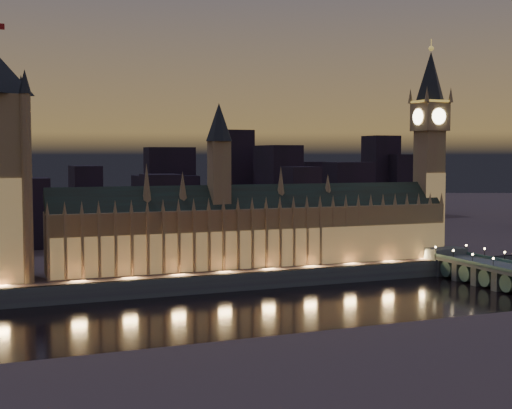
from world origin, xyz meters
name	(u,v)px	position (x,y,z in m)	size (l,w,h in m)	color
ground_plane	(295,307)	(0.00, 0.00, 0.00)	(2000.00, 2000.00, 0.00)	black
north_bank	(92,208)	(0.00, 520.00, 4.00)	(2000.00, 960.00, 8.00)	#4B3F43
embankment_wall	(257,281)	(0.00, 41.00, 4.00)	(2000.00, 2.50, 8.00)	#44424A
palace_of_westminster	(257,227)	(8.05, 61.74, 26.37)	(202.00, 24.59, 78.00)	#A07352
elizabeth_tower	(430,135)	(108.00, 61.93, 72.17)	(18.00, 18.00, 114.89)	#A07352
westminster_bridge	(510,277)	(106.48, -3.44, 5.98)	(19.92, 113.00, 15.90)	#44424A
city_backdrop	(203,196)	(40.20, 248.20, 31.11)	(481.90, 215.63, 74.02)	black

